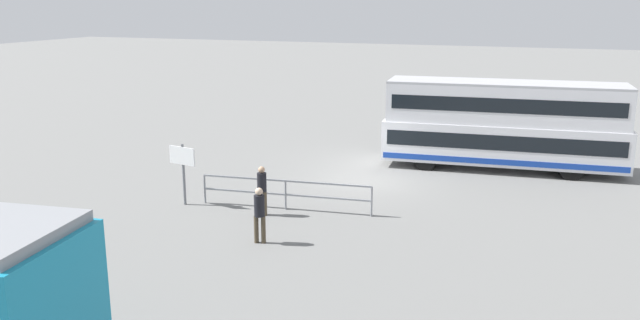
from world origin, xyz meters
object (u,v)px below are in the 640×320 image
pedestrian_near_railing (262,187)px  double_decker_bus (503,125)px  pedestrian_crossing (259,211)px  info_sign (183,163)px

pedestrian_near_railing → double_decker_bus: bearing=-127.1°
double_decker_bus → pedestrian_near_railing: 11.70m
double_decker_bus → pedestrian_crossing: bearing=63.0°
pedestrian_near_railing → pedestrian_crossing: bearing=114.0°
info_sign → pedestrian_near_railing: bearing=179.1°
pedestrian_near_railing → pedestrian_crossing: 2.64m
info_sign → double_decker_bus: bearing=-137.7°
pedestrian_crossing → double_decker_bus: bearing=-117.0°
double_decker_bus → pedestrian_near_railing: bearing=52.9°
pedestrian_crossing → info_sign: 4.90m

